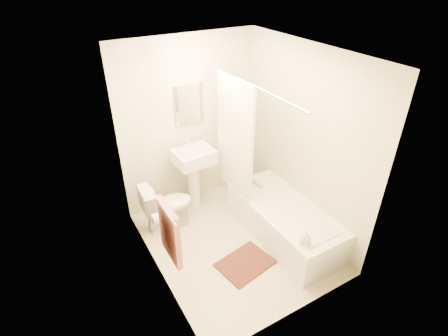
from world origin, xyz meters
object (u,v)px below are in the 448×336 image
sink (194,176)px  bath_mat (245,263)px  bathtub (284,221)px  soap_bottle (306,238)px  toilet (167,206)px

sink → bath_mat: (0.01, -1.34, -0.50)m
bathtub → soap_bottle: soap_bottle is taller
toilet → sink: bearing=-64.7°
bath_mat → soap_bottle: (0.47, -0.46, 0.55)m
soap_bottle → toilet: bearing=122.0°
sink → bathtub: size_ratio=0.62×
bathtub → soap_bottle: (-0.24, -0.65, 0.33)m
toilet → sink: (0.51, 0.22, 0.18)m
toilet → bathtub: bearing=-124.9°
bathtub → soap_bottle: bearing=-110.5°
toilet → bathtub: (1.23, -0.93, -0.10)m
sink → soap_bottle: sink is taller
toilet → bath_mat: 1.28m
bathtub → sink: bearing=122.1°
toilet → sink: sink is taller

